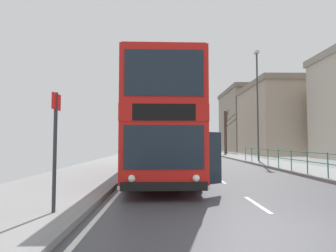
{
  "coord_description": "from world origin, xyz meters",
  "views": [
    {
      "loc": [
        -2.51,
        -4.99,
        1.65
      ],
      "look_at": [
        -2.3,
        6.66,
        2.33
      ],
      "focal_mm": 30.22,
      "sensor_mm": 36.0,
      "label": 1
    }
  ],
  "objects": [
    {
      "name": "bare_tree_far_00",
      "position": [
        5.92,
        32.67,
        3.13
      ],
      "size": [
        1.68,
        3.6,
        5.86
      ],
      "color": "#423328",
      "rests_on": "ground"
    },
    {
      "name": "background_building_01",
      "position": [
        14.61,
        33.5,
        4.89
      ],
      "size": [
        10.91,
        12.98,
        9.72
      ],
      "color": "gray",
      "rests_on": "ground"
    },
    {
      "name": "double_decker_bus_main",
      "position": [
        -2.58,
        8.52,
        2.37
      ],
      "size": [
        3.38,
        11.68,
        4.53
      ],
      "color": "red",
      "rests_on": "ground"
    },
    {
      "name": "ground",
      "position": [
        -0.72,
        -0.0,
        0.04
      ],
      "size": [
        15.8,
        140.0,
        0.2
      ],
      "color": "#444449"
    },
    {
      "name": "street_lamp_far_side",
      "position": [
        5.4,
        18.3,
        5.37
      ],
      "size": [
        0.28,
        0.6,
        9.2
      ],
      "color": "#38383D",
      "rests_on": "ground"
    },
    {
      "name": "background_building_02",
      "position": [
        13.57,
        46.96,
        5.72
      ],
      "size": [
        9.01,
        14.4,
        11.38
      ],
      "color": "gray",
      "rests_on": "ground"
    },
    {
      "name": "bus_stop_sign_near",
      "position": [
        -4.87,
        1.25,
        1.75
      ],
      "size": [
        0.08,
        0.44,
        2.61
      ],
      "color": "#2D2D33",
      "rests_on": "ground"
    },
    {
      "name": "pedestrian_railing_far_kerb",
      "position": [
        4.45,
        8.55,
        0.86
      ],
      "size": [
        0.05,
        20.45,
        1.09
      ],
      "color": "#236B4C",
      "rests_on": "ground"
    }
  ]
}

